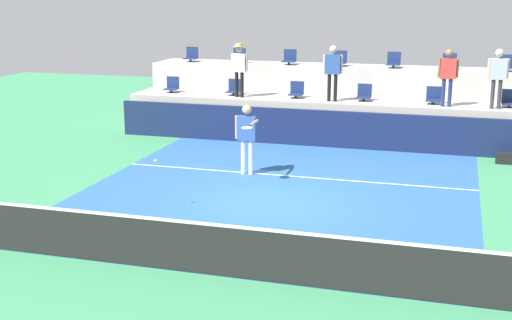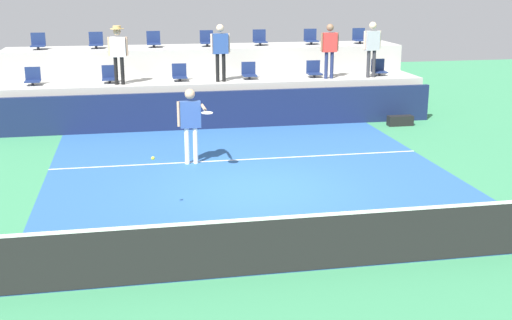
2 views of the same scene
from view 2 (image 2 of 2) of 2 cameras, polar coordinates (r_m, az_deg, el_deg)
ground_plane at (r=13.69m, az=0.29°, el=-2.64°), size 40.00×40.00×0.00m
court_inner_paint at (r=14.63m, az=-0.46°, el=-1.43°), size 9.00×10.00×0.01m
court_service_line at (r=15.95m, az=-1.37°, el=0.02°), size 9.00×0.06×0.00m
tennis_net at (r=9.86m, az=4.80°, el=-6.98°), size 10.48×0.08×1.07m
sponsor_backboard at (r=19.29m, az=-3.14°, el=4.38°), size 13.00×0.16×1.10m
seating_tier_lower at (r=20.55m, az=-3.64°, el=5.27°), size 13.00×1.80×1.25m
seating_tier_upper at (r=22.24m, az=-4.25°, el=7.15°), size 13.00×1.80×2.10m
stadium_chair_lower_far_left at (r=20.39m, az=-18.85°, el=6.79°), size 0.44×0.40×0.52m
stadium_chair_lower_left at (r=20.21m, az=-12.63°, el=7.17°), size 0.44×0.40×0.52m
stadium_chair_lower_mid_left at (r=20.25m, az=-6.67°, el=7.45°), size 0.44×0.40×0.52m
stadium_chair_lower_mid_right at (r=20.51m, az=-0.61°, el=7.66°), size 0.44×0.40×0.52m
stadium_chair_lower_right at (r=20.98m, az=5.05°, el=7.78°), size 0.44×0.40×0.52m
stadium_chair_lower_far_right at (r=21.67m, az=10.61°, el=7.82°), size 0.44×0.40×0.52m
stadium_chair_upper_far_left at (r=22.07m, az=-18.42°, el=9.66°), size 0.44×0.40×0.52m
stadium_chair_upper_left at (r=21.91m, az=-13.74°, el=9.97°), size 0.44×0.40×0.52m
stadium_chair_upper_mid_left at (r=21.90m, az=-8.90°, el=10.22°), size 0.44×0.40×0.52m
stadium_chair_upper_center at (r=22.03m, az=-4.29°, el=10.39°), size 0.44×0.40×0.52m
stadium_chair_upper_mid_right at (r=22.30m, az=0.33°, el=10.49°), size 0.44×0.40×0.52m
stadium_chair_upper_right at (r=22.71m, az=4.79°, el=10.53°), size 0.44×0.40×0.52m
stadium_chair_upper_far_right at (r=23.23m, az=8.98°, el=10.51°), size 0.44×0.40×0.52m
tennis_player at (r=15.42m, az=-5.68°, el=3.64°), size 0.73×1.22×1.80m
spectator_with_hat at (r=19.72m, az=-11.91°, el=9.44°), size 0.58×0.43×1.71m
spectator_in_grey at (r=19.90m, az=-3.12°, el=9.77°), size 0.60×0.24×1.71m
spectator_leaning_on_rail at (r=20.63m, az=6.42°, el=9.84°), size 0.59×0.24×1.68m
spectator_in_white at (r=21.07m, az=10.06°, el=9.91°), size 0.60×0.26×1.72m
tennis_ball at (r=12.16m, az=-8.95°, el=0.15°), size 0.07×0.07×0.07m
equipment_bag at (r=20.16m, az=12.43°, el=3.36°), size 0.76×0.28×0.30m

